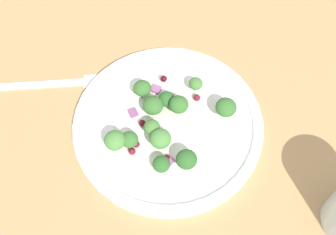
{
  "coord_description": "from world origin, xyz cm",
  "views": [
    {
      "loc": [
        26.97,
        -3.05,
        53.35
      ],
      "look_at": [
        -1.76,
        -2.13,
        2.7
      ],
      "focal_mm": 45.84,
      "sensor_mm": 36.0,
      "label": 1
    }
  ],
  "objects_px": {
    "plate": "(168,124)",
    "fork": "(53,83)",
    "broccoli_floret_0": "(152,129)",
    "broccoli_floret_1": "(179,105)",
    "broccoli_floret_2": "(160,139)"
  },
  "relations": [
    {
      "from": "broccoli_floret_0",
      "to": "fork",
      "type": "xyz_separation_m",
      "value": [
        -0.1,
        -0.15,
        -0.03
      ]
    },
    {
      "from": "plate",
      "to": "fork",
      "type": "height_order",
      "value": "plate"
    },
    {
      "from": "broccoli_floret_1",
      "to": "broccoli_floret_2",
      "type": "distance_m",
      "value": 0.06
    },
    {
      "from": "broccoli_floret_1",
      "to": "fork",
      "type": "relative_size",
      "value": 0.15
    },
    {
      "from": "broccoli_floret_2",
      "to": "broccoli_floret_1",
      "type": "bearing_deg",
      "value": 153.21
    },
    {
      "from": "broccoli_floret_1",
      "to": "fork",
      "type": "xyz_separation_m",
      "value": [
        -0.06,
        -0.18,
        -0.03
      ]
    },
    {
      "from": "plate",
      "to": "broccoli_floret_0",
      "type": "xyz_separation_m",
      "value": [
        0.02,
        -0.02,
        0.02
      ]
    },
    {
      "from": "broccoli_floret_1",
      "to": "fork",
      "type": "height_order",
      "value": "broccoli_floret_1"
    },
    {
      "from": "broccoli_floret_0",
      "to": "broccoli_floret_2",
      "type": "relative_size",
      "value": 0.77
    },
    {
      "from": "broccoli_floret_1",
      "to": "fork",
      "type": "distance_m",
      "value": 0.2
    },
    {
      "from": "fork",
      "to": "broccoli_floret_2",
      "type": "bearing_deg",
      "value": 54.07
    },
    {
      "from": "broccoli_floret_0",
      "to": "fork",
      "type": "height_order",
      "value": "broccoli_floret_0"
    },
    {
      "from": "broccoli_floret_2",
      "to": "fork",
      "type": "relative_size",
      "value": 0.15
    },
    {
      "from": "broccoli_floret_2",
      "to": "broccoli_floret_0",
      "type": "bearing_deg",
      "value": -145.33
    },
    {
      "from": "plate",
      "to": "broccoli_floret_2",
      "type": "height_order",
      "value": "broccoli_floret_2"
    }
  ]
}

